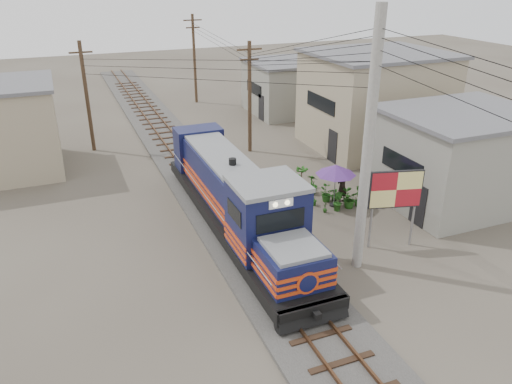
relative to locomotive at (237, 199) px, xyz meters
name	(u,v)px	position (x,y,z in m)	size (l,w,h in m)	color
ground	(272,277)	(0.00, -3.95, -1.62)	(120.00, 120.00, 0.00)	#473F35
ballast	(201,182)	(0.00, 6.05, -1.54)	(3.60, 70.00, 0.16)	#595651
track	(201,179)	(0.00, 6.05, -1.36)	(1.15, 70.00, 0.12)	#51331E
locomotive	(237,199)	(0.00, 0.00, 0.00)	(2.71, 14.75, 3.65)	black
utility_pole_main	(368,148)	(3.50, -4.45, 3.38)	(0.40, 0.40, 10.00)	#9E9B93
wooden_pole_mid	(250,96)	(4.50, 10.05, 2.06)	(1.60, 0.24, 7.00)	#4C3826
wooden_pole_far	(194,57)	(4.80, 24.05, 2.31)	(1.60, 0.24, 7.50)	#4C3826
wooden_pole_left	(87,95)	(-5.00, 14.05, 2.06)	(1.60, 0.24, 7.00)	#4C3826
power_lines	(200,48)	(-0.14, 4.55, 5.94)	(9.65, 19.00, 3.30)	black
shophouse_front	(460,157)	(11.50, -0.95, 0.74)	(7.35, 6.30, 4.70)	gray
shophouse_mid	(375,100)	(12.50, 8.05, 1.49)	(8.40, 7.35, 6.20)	gray
shophouse_back	(288,87)	(11.00, 18.05, 0.49)	(6.30, 6.30, 4.20)	gray
shophouse_left	(1,129)	(-10.00, 12.05, 0.99)	(6.30, 6.30, 5.20)	gray
billboard	(396,191)	(5.64, -3.65, 0.96)	(2.22, 0.69, 3.49)	#99999E
market_umbrella	(336,170)	(5.42, 0.73, 0.33)	(2.40, 2.40, 2.22)	black
vendor	(342,186)	(5.98, 0.95, -0.69)	(0.68, 0.44, 1.85)	black
plant_nursery	(332,194)	(5.54, 1.17, -1.19)	(3.37, 3.18, 1.07)	#215819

